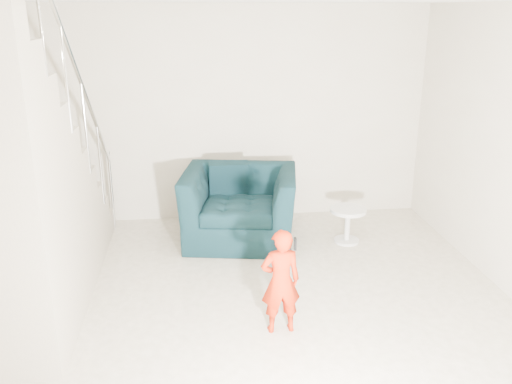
# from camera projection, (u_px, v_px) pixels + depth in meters

# --- Properties ---
(floor) EXTENTS (5.50, 5.50, 0.00)m
(floor) POSITION_uv_depth(u_px,v_px,m) (255.00, 330.00, 4.67)
(floor) COLOR gray
(floor) RESTS_ON ground
(back_wall) EXTENTS (5.00, 0.00, 5.00)m
(back_wall) POSITION_uv_depth(u_px,v_px,m) (230.00, 116.00, 6.82)
(back_wall) COLOR #BAAC97
(back_wall) RESTS_ON floor
(armchair) EXTENTS (1.48, 1.34, 0.85)m
(armchair) POSITION_uv_depth(u_px,v_px,m) (240.00, 206.00, 6.40)
(armchair) COLOR black
(armchair) RESTS_ON floor
(toddler) EXTENTS (0.36, 0.25, 0.93)m
(toddler) POSITION_uv_depth(u_px,v_px,m) (281.00, 281.00, 4.53)
(toddler) COLOR #AC3005
(toddler) RESTS_ON floor
(side_table) EXTENTS (0.42, 0.42, 0.42)m
(side_table) POSITION_uv_depth(u_px,v_px,m) (348.00, 219.00, 6.35)
(side_table) COLOR silver
(side_table) RESTS_ON floor
(staircase) EXTENTS (1.02, 3.03, 3.62)m
(staircase) POSITION_uv_depth(u_px,v_px,m) (17.00, 215.00, 4.67)
(staircase) COLOR #ADA089
(staircase) RESTS_ON floor
(cushion) EXTENTS (0.47, 0.23, 0.47)m
(cushion) POSITION_uv_depth(u_px,v_px,m) (229.00, 179.00, 6.58)
(cushion) COLOR black
(cushion) RESTS_ON armchair
(throw) EXTENTS (0.05, 0.47, 0.53)m
(throw) POSITION_uv_depth(u_px,v_px,m) (191.00, 201.00, 6.23)
(throw) COLOR black
(throw) RESTS_ON armchair
(phone) EXTENTS (0.02, 0.05, 0.10)m
(phone) POSITION_uv_depth(u_px,v_px,m) (295.00, 244.00, 4.41)
(phone) COLOR black
(phone) RESTS_ON toddler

